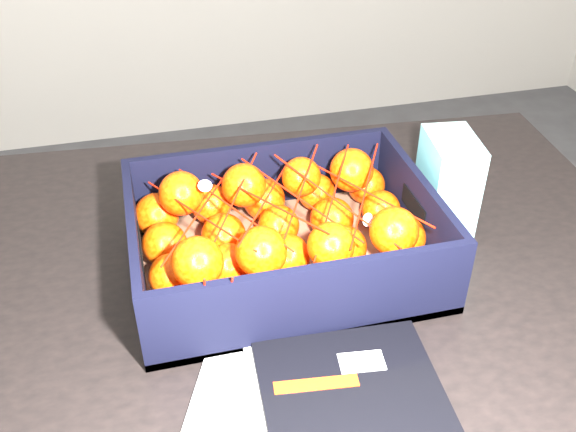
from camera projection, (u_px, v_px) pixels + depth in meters
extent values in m
cube|color=black|center=(266.00, 274.00, 0.98)|extent=(1.26, 0.89, 0.04)
cylinder|color=black|center=(458.00, 264.00, 1.58)|extent=(0.06, 0.06, 0.71)
cube|color=black|center=(363.00, 423.00, 0.72)|extent=(0.23, 0.29, 0.01)
cube|color=#FB3A0D|center=(276.00, 317.00, 0.85)|extent=(0.08, 0.06, 0.00)
cube|color=white|center=(362.00, 362.00, 0.79)|extent=(0.06, 0.04, 0.00)
cube|color=#FB3A0D|center=(316.00, 384.00, 0.76)|extent=(0.10, 0.03, 0.00)
cube|color=brown|center=(283.00, 262.00, 0.96)|extent=(0.42, 0.32, 0.01)
cube|color=black|center=(260.00, 177.00, 1.05)|extent=(0.42, 0.01, 0.12)
cube|color=black|center=(312.00, 304.00, 0.81)|extent=(0.42, 0.01, 0.12)
cube|color=black|center=(136.00, 255.00, 0.89)|extent=(0.01, 0.29, 0.12)
cube|color=black|center=(417.00, 212.00, 0.97)|extent=(0.01, 0.29, 0.12)
sphere|color=#FF4105|center=(177.00, 314.00, 0.82)|extent=(0.07, 0.07, 0.07)
sphere|color=#FF4105|center=(171.00, 276.00, 0.88)|extent=(0.06, 0.06, 0.06)
sphere|color=#FF4105|center=(165.00, 244.00, 0.93)|extent=(0.07, 0.07, 0.07)
sphere|color=#FF4105|center=(157.00, 215.00, 0.99)|extent=(0.07, 0.07, 0.07)
sphere|color=#FF4105|center=(239.00, 303.00, 0.83)|extent=(0.06, 0.06, 0.06)
sphere|color=#FF4105|center=(228.00, 265.00, 0.89)|extent=(0.06, 0.06, 0.06)
sphere|color=#FF4105|center=(224.00, 235.00, 0.95)|extent=(0.07, 0.07, 0.07)
sphere|color=#FF4105|center=(211.00, 204.00, 1.02)|extent=(0.06, 0.06, 0.06)
sphere|color=#FF4105|center=(306.00, 293.00, 0.85)|extent=(0.06, 0.06, 0.06)
sphere|color=#FF4105|center=(287.00, 256.00, 0.91)|extent=(0.06, 0.06, 0.06)
sphere|color=#FF4105|center=(279.00, 226.00, 0.97)|extent=(0.06, 0.06, 0.06)
sphere|color=#FF4105|center=(264.00, 200.00, 1.03)|extent=(0.07, 0.07, 0.07)
sphere|color=#FF4105|center=(365.00, 282.00, 0.87)|extent=(0.06, 0.06, 0.06)
sphere|color=#FF4105|center=(345.00, 247.00, 0.93)|extent=(0.06, 0.06, 0.06)
sphere|color=#FF4105|center=(332.00, 219.00, 0.98)|extent=(0.07, 0.07, 0.07)
sphere|color=#FF4105|center=(317.00, 192.00, 1.04)|extent=(0.06, 0.06, 0.06)
sphere|color=#FF4105|center=(423.00, 275.00, 0.88)|extent=(0.06, 0.06, 0.06)
sphere|color=#FF4105|center=(403.00, 238.00, 0.95)|extent=(0.07, 0.07, 0.07)
sphere|color=#FF4105|center=(381.00, 209.00, 1.00)|extent=(0.06, 0.06, 0.06)
sphere|color=#FF4105|center=(366.00, 185.00, 1.06)|extent=(0.06, 0.06, 0.06)
sphere|color=#FF4105|center=(197.00, 262.00, 0.82)|extent=(0.07, 0.07, 0.07)
sphere|color=#FF4105|center=(181.00, 193.00, 0.95)|extent=(0.07, 0.07, 0.07)
sphere|color=#FF4105|center=(261.00, 252.00, 0.84)|extent=(0.07, 0.07, 0.07)
sphere|color=#FF4105|center=(244.00, 185.00, 0.97)|extent=(0.07, 0.07, 0.07)
sphere|color=#FF4105|center=(331.00, 245.00, 0.85)|extent=(0.06, 0.06, 0.06)
sphere|color=#FF4105|center=(301.00, 177.00, 0.99)|extent=(0.06, 0.06, 0.06)
sphere|color=#FF4105|center=(394.00, 231.00, 0.87)|extent=(0.07, 0.07, 0.07)
sphere|color=#FF4105|center=(352.00, 170.00, 1.00)|extent=(0.07, 0.07, 0.07)
cylinder|color=#BB1507|center=(198.00, 214.00, 0.88)|extent=(0.12, 0.22, 0.02)
cylinder|color=#BB1507|center=(232.00, 207.00, 0.89)|extent=(0.12, 0.22, 0.01)
cylinder|color=#BB1507|center=(266.00, 201.00, 0.90)|extent=(0.12, 0.22, 0.03)
cylinder|color=#BB1507|center=(298.00, 198.00, 0.91)|extent=(0.12, 0.22, 0.02)
cylinder|color=#BB1507|center=(333.00, 198.00, 0.91)|extent=(0.12, 0.22, 0.04)
cylinder|color=#BB1507|center=(364.00, 190.00, 0.92)|extent=(0.12, 0.22, 0.01)
cylinder|color=#BB1507|center=(198.00, 214.00, 0.89)|extent=(0.12, 0.22, 0.02)
cylinder|color=#BB1507|center=(231.00, 206.00, 0.89)|extent=(0.12, 0.22, 0.03)
cylinder|color=#BB1507|center=(266.00, 200.00, 0.89)|extent=(0.12, 0.22, 0.03)
cylinder|color=#BB1507|center=(299.00, 198.00, 0.90)|extent=(0.12, 0.22, 0.03)
cylinder|color=#BB1507|center=(333.00, 198.00, 0.91)|extent=(0.12, 0.22, 0.04)
cylinder|color=#BB1507|center=(365.00, 191.00, 0.91)|extent=(0.12, 0.22, 0.02)
cylinder|color=#BB1507|center=(205.00, 298.00, 0.77)|extent=(0.00, 0.03, 0.09)
cylinder|color=#BB1507|center=(230.00, 293.00, 0.78)|extent=(0.01, 0.04, 0.08)
cube|color=white|center=(447.00, 185.00, 1.00)|extent=(0.08, 0.11, 0.16)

